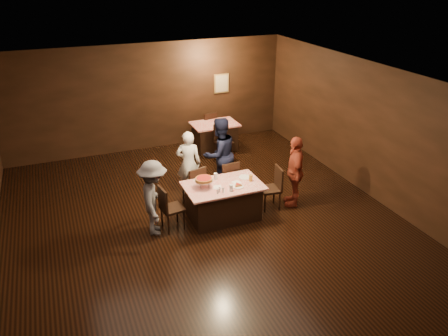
# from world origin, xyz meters

# --- Properties ---
(room) EXTENTS (10.00, 10.04, 3.02)m
(room) POSITION_xyz_m (0.00, 0.01, 2.14)
(room) COLOR black
(room) RESTS_ON ground
(main_table) EXTENTS (1.60, 1.00, 0.77)m
(main_table) POSITION_xyz_m (0.48, 0.57, 0.39)
(main_table) COLOR #A6110B
(main_table) RESTS_ON ground
(back_table) EXTENTS (1.30, 0.90, 0.77)m
(back_table) POSITION_xyz_m (1.68, 4.20, 0.39)
(back_table) COLOR red
(back_table) RESTS_ON ground
(chair_far_left) EXTENTS (0.51, 0.51, 0.95)m
(chair_far_left) POSITION_xyz_m (0.08, 1.32, 0.47)
(chair_far_left) COLOR black
(chair_far_left) RESTS_ON ground
(chair_far_right) EXTENTS (0.44, 0.44, 0.95)m
(chair_far_right) POSITION_xyz_m (0.88, 1.32, 0.47)
(chair_far_right) COLOR black
(chair_far_right) RESTS_ON ground
(chair_end_left) EXTENTS (0.47, 0.47, 0.95)m
(chair_end_left) POSITION_xyz_m (-0.62, 0.57, 0.47)
(chair_end_left) COLOR black
(chair_end_left) RESTS_ON ground
(chair_end_right) EXTENTS (0.47, 0.47, 0.95)m
(chair_end_right) POSITION_xyz_m (1.58, 0.57, 0.47)
(chair_end_right) COLOR black
(chair_end_right) RESTS_ON ground
(chair_back_near) EXTENTS (0.50, 0.50, 0.95)m
(chair_back_near) POSITION_xyz_m (1.68, 3.50, 0.47)
(chair_back_near) COLOR black
(chair_back_near) RESTS_ON ground
(chair_back_far) EXTENTS (0.49, 0.49, 0.95)m
(chair_back_far) POSITION_xyz_m (1.68, 4.80, 0.47)
(chair_back_far) COLOR black
(chair_back_far) RESTS_ON ground
(diner_white_jacket) EXTENTS (0.66, 0.55, 1.55)m
(diner_white_jacket) POSITION_xyz_m (0.14, 1.85, 0.77)
(diner_white_jacket) COLOR white
(diner_white_jacket) RESTS_ON ground
(diner_navy_hoodie) EXTENTS (1.00, 0.86, 1.77)m
(diner_navy_hoodie) POSITION_xyz_m (0.90, 1.83, 0.89)
(diner_navy_hoodie) COLOR black
(diner_navy_hoodie) RESTS_ON ground
(diner_grey_knit) EXTENTS (0.79, 1.10, 1.55)m
(diner_grey_knit) POSITION_xyz_m (-0.99, 0.55, 0.77)
(diner_grey_knit) COLOR #5A5A5F
(diner_grey_knit) RESTS_ON ground
(diner_red_shirt) EXTENTS (0.74, 1.02, 1.60)m
(diner_red_shirt) POSITION_xyz_m (2.14, 0.52, 0.80)
(diner_red_shirt) COLOR #963522
(diner_red_shirt) RESTS_ON ground
(pizza_stand) EXTENTS (0.38, 0.38, 0.22)m
(pizza_stand) POSITION_xyz_m (0.08, 0.62, 0.95)
(pizza_stand) COLOR black
(pizza_stand) RESTS_ON main_table
(plate_with_slice) EXTENTS (0.25, 0.25, 0.06)m
(plate_with_slice) POSITION_xyz_m (0.73, 0.39, 0.80)
(plate_with_slice) COLOR white
(plate_with_slice) RESTS_ON main_table
(plate_empty) EXTENTS (0.25, 0.25, 0.01)m
(plate_empty) POSITION_xyz_m (1.03, 0.72, 0.78)
(plate_empty) COLOR white
(plate_empty) RESTS_ON main_table
(glass_front_left) EXTENTS (0.08, 0.08, 0.14)m
(glass_front_left) POSITION_xyz_m (0.53, 0.27, 0.84)
(glass_front_left) COLOR silver
(glass_front_left) RESTS_ON main_table
(glass_amber) EXTENTS (0.08, 0.08, 0.14)m
(glass_amber) POSITION_xyz_m (1.08, 0.52, 0.84)
(glass_amber) COLOR #BF7F26
(glass_amber) RESTS_ON main_table
(glass_back) EXTENTS (0.08, 0.08, 0.14)m
(glass_back) POSITION_xyz_m (0.43, 0.87, 0.84)
(glass_back) COLOR silver
(glass_back) RESTS_ON main_table
(condiments) EXTENTS (0.17, 0.10, 0.09)m
(condiments) POSITION_xyz_m (0.30, 0.28, 0.82)
(condiments) COLOR silver
(condiments) RESTS_ON main_table
(napkin_center) EXTENTS (0.19, 0.19, 0.01)m
(napkin_center) POSITION_xyz_m (0.78, 0.57, 0.77)
(napkin_center) COLOR white
(napkin_center) RESTS_ON main_table
(napkin_left) EXTENTS (0.21, 0.21, 0.01)m
(napkin_left) POSITION_xyz_m (0.33, 0.52, 0.77)
(napkin_left) COLOR white
(napkin_left) RESTS_ON main_table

